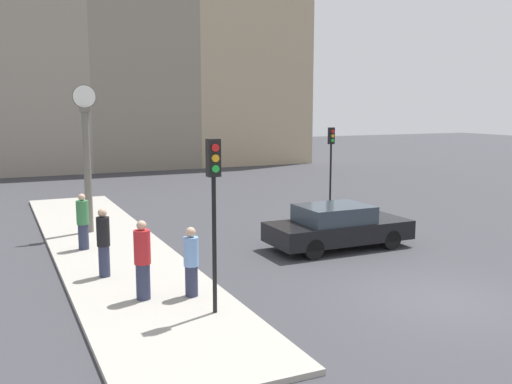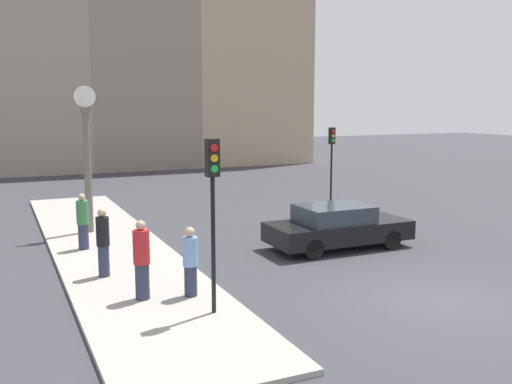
{
  "view_description": "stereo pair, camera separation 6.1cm",
  "coord_description": "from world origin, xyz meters",
  "px_view_note": "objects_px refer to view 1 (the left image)",
  "views": [
    {
      "loc": [
        -9.06,
        -9.48,
        4.39
      ],
      "look_at": [
        -1.43,
        6.94,
        1.62
      ],
      "focal_mm": 40.0,
      "sensor_mm": 36.0,
      "label": 1
    },
    {
      "loc": [
        -9.01,
        -9.5,
        4.39
      ],
      "look_at": [
        -1.43,
        6.94,
        1.62
      ],
      "focal_mm": 40.0,
      "sensor_mm": 36.0,
      "label": 2
    }
  ],
  "objects_px": {
    "traffic_light_near": "(214,189)",
    "pedestrian_red_top": "(143,260)",
    "pedestrian_black_jacket": "(103,242)",
    "pedestrian_green_hoodie": "(83,222)",
    "traffic_light_far": "(331,148)",
    "street_clock": "(87,157)",
    "sedan_car": "(337,226)",
    "pedestrian_blue_stripe": "(191,262)"
  },
  "relations": [
    {
      "from": "traffic_light_near",
      "to": "pedestrian_red_top",
      "type": "distance_m",
      "value": 2.51
    },
    {
      "from": "pedestrian_red_top",
      "to": "pedestrian_black_jacket",
      "type": "relative_size",
      "value": 1.02
    },
    {
      "from": "pedestrian_black_jacket",
      "to": "pedestrian_green_hoodie",
      "type": "relative_size",
      "value": 1.04
    },
    {
      "from": "traffic_light_far",
      "to": "street_clock",
      "type": "xyz_separation_m",
      "value": [
        -11.29,
        -2.66,
        0.24
      ]
    },
    {
      "from": "sedan_car",
      "to": "traffic_light_near",
      "type": "bearing_deg",
      "value": -144.78
    },
    {
      "from": "pedestrian_red_top",
      "to": "pedestrian_blue_stripe",
      "type": "bearing_deg",
      "value": -13.58
    },
    {
      "from": "sedan_car",
      "to": "traffic_light_far",
      "type": "distance_m",
      "value": 9.17
    },
    {
      "from": "pedestrian_black_jacket",
      "to": "pedestrian_green_hoodie",
      "type": "height_order",
      "value": "pedestrian_black_jacket"
    },
    {
      "from": "sedan_car",
      "to": "pedestrian_black_jacket",
      "type": "xyz_separation_m",
      "value": [
        -7.14,
        -0.35,
        0.32
      ]
    },
    {
      "from": "pedestrian_blue_stripe",
      "to": "pedestrian_green_hoodie",
      "type": "distance_m",
      "value": 5.63
    },
    {
      "from": "pedestrian_red_top",
      "to": "sedan_car",
      "type": "bearing_deg",
      "value": 20.15
    },
    {
      "from": "street_clock",
      "to": "pedestrian_green_hoodie",
      "type": "bearing_deg",
      "value": -103.08
    },
    {
      "from": "traffic_light_near",
      "to": "street_clock",
      "type": "height_order",
      "value": "street_clock"
    },
    {
      "from": "traffic_light_near",
      "to": "pedestrian_red_top",
      "type": "xyz_separation_m",
      "value": [
        -1.15,
        1.45,
        -1.7
      ]
    },
    {
      "from": "pedestrian_black_jacket",
      "to": "pedestrian_red_top",
      "type": "bearing_deg",
      "value": -77.27
    },
    {
      "from": "sedan_car",
      "to": "pedestrian_black_jacket",
      "type": "distance_m",
      "value": 7.16
    },
    {
      "from": "street_clock",
      "to": "pedestrian_blue_stripe",
      "type": "relative_size",
      "value": 3.11
    },
    {
      "from": "sedan_car",
      "to": "pedestrian_red_top",
      "type": "height_order",
      "value": "pedestrian_red_top"
    },
    {
      "from": "pedestrian_blue_stripe",
      "to": "sedan_car",
      "type": "bearing_deg",
      "value": 25.61
    },
    {
      "from": "traffic_light_near",
      "to": "pedestrian_blue_stripe",
      "type": "bearing_deg",
      "value": 95.19
    },
    {
      "from": "pedestrian_black_jacket",
      "to": "traffic_light_near",
      "type": "bearing_deg",
      "value": -65.42
    },
    {
      "from": "street_clock",
      "to": "pedestrian_red_top",
      "type": "relative_size",
      "value": 2.77
    },
    {
      "from": "sedan_car",
      "to": "pedestrian_black_jacket",
      "type": "relative_size",
      "value": 2.55
    },
    {
      "from": "traffic_light_far",
      "to": "pedestrian_black_jacket",
      "type": "distance_m",
      "value": 14.35
    },
    {
      "from": "sedan_car",
      "to": "traffic_light_near",
      "type": "xyz_separation_m",
      "value": [
        -5.52,
        -3.9,
        2.03
      ]
    },
    {
      "from": "pedestrian_red_top",
      "to": "street_clock",
      "type": "bearing_deg",
      "value": 89.91
    },
    {
      "from": "sedan_car",
      "to": "traffic_light_far",
      "type": "height_order",
      "value": "traffic_light_far"
    },
    {
      "from": "traffic_light_far",
      "to": "pedestrian_green_hoodie",
      "type": "bearing_deg",
      "value": -157.02
    },
    {
      "from": "traffic_light_near",
      "to": "pedestrian_red_top",
      "type": "height_order",
      "value": "traffic_light_near"
    },
    {
      "from": "pedestrian_green_hoodie",
      "to": "pedestrian_red_top",
      "type": "bearing_deg",
      "value": -84.06
    },
    {
      "from": "sedan_car",
      "to": "pedestrian_red_top",
      "type": "relative_size",
      "value": 2.49
    },
    {
      "from": "pedestrian_blue_stripe",
      "to": "street_clock",
      "type": "bearing_deg",
      "value": 97.54
    },
    {
      "from": "traffic_light_far",
      "to": "pedestrian_green_hoodie",
      "type": "distance_m",
      "value": 12.94
    },
    {
      "from": "traffic_light_near",
      "to": "pedestrian_green_hoodie",
      "type": "height_order",
      "value": "traffic_light_near"
    },
    {
      "from": "traffic_light_far",
      "to": "pedestrian_red_top",
      "type": "bearing_deg",
      "value": -138.02
    },
    {
      "from": "traffic_light_near",
      "to": "street_clock",
      "type": "bearing_deg",
      "value": 97.23
    },
    {
      "from": "traffic_light_near",
      "to": "traffic_light_far",
      "type": "height_order",
      "value": "traffic_light_near"
    },
    {
      "from": "pedestrian_green_hoodie",
      "to": "street_clock",
      "type": "bearing_deg",
      "value": 76.92
    },
    {
      "from": "traffic_light_near",
      "to": "traffic_light_far",
      "type": "xyz_separation_m",
      "value": [
        10.15,
        11.62,
        -0.27
      ]
    },
    {
      "from": "pedestrian_red_top",
      "to": "pedestrian_blue_stripe",
      "type": "xyz_separation_m",
      "value": [
        1.04,
        -0.25,
        -0.09
      ]
    },
    {
      "from": "traffic_light_far",
      "to": "street_clock",
      "type": "bearing_deg",
      "value": -166.75
    },
    {
      "from": "sedan_car",
      "to": "traffic_light_near",
      "type": "height_order",
      "value": "traffic_light_near"
    }
  ]
}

